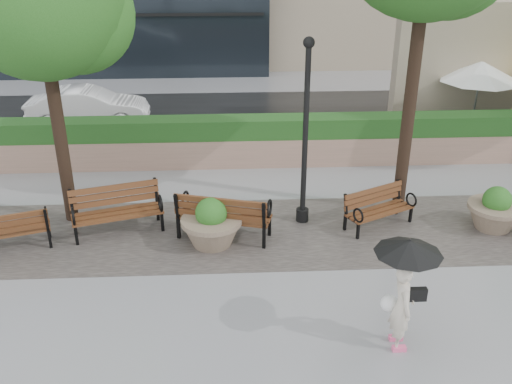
{
  "coord_description": "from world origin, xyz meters",
  "views": [
    {
      "loc": [
        -0.88,
        -7.94,
        6.14
      ],
      "look_at": [
        -0.32,
        2.75,
        1.1
      ],
      "focal_mm": 40.0,
      "sensor_mm": 36.0,
      "label": 1
    }
  ],
  "objects_px": {
    "bench_3": "(378,216)",
    "lamppost": "(305,146)",
    "bench_0": "(8,238)",
    "bench_1": "(118,220)",
    "bench_2": "(224,224)",
    "pedestrian": "(404,284)",
    "planter_right": "(495,212)",
    "planter_left": "(212,227)",
    "car_right": "(88,107)"
  },
  "relations": [
    {
      "from": "bench_3",
      "to": "lamppost",
      "type": "bearing_deg",
      "value": 141.35
    },
    {
      "from": "bench_0",
      "to": "bench_1",
      "type": "xyz_separation_m",
      "value": [
        2.15,
        0.65,
        0.03
      ]
    },
    {
      "from": "bench_2",
      "to": "lamppost",
      "type": "relative_size",
      "value": 0.51
    },
    {
      "from": "bench_2",
      "to": "pedestrian",
      "type": "relative_size",
      "value": 1.11
    },
    {
      "from": "bench_3",
      "to": "planter_right",
      "type": "distance_m",
      "value": 2.54
    },
    {
      "from": "bench_3",
      "to": "lamppost",
      "type": "height_order",
      "value": "lamppost"
    },
    {
      "from": "planter_left",
      "to": "pedestrian",
      "type": "relative_size",
      "value": 0.67
    },
    {
      "from": "bench_0",
      "to": "bench_2",
      "type": "xyz_separation_m",
      "value": [
        4.46,
        0.3,
        0.04
      ]
    },
    {
      "from": "bench_3",
      "to": "planter_left",
      "type": "height_order",
      "value": "planter_left"
    },
    {
      "from": "pedestrian",
      "to": "bench_0",
      "type": "bearing_deg",
      "value": 69.2
    },
    {
      "from": "car_right",
      "to": "pedestrian",
      "type": "bearing_deg",
      "value": -149.77
    },
    {
      "from": "bench_2",
      "to": "planter_right",
      "type": "bearing_deg",
      "value": -163.08
    },
    {
      "from": "bench_1",
      "to": "bench_2",
      "type": "distance_m",
      "value": 2.33
    },
    {
      "from": "bench_2",
      "to": "car_right",
      "type": "height_order",
      "value": "car_right"
    },
    {
      "from": "bench_1",
      "to": "pedestrian",
      "type": "bearing_deg",
      "value": -54.46
    },
    {
      "from": "planter_left",
      "to": "planter_right",
      "type": "bearing_deg",
      "value": 3.53
    },
    {
      "from": "bench_3",
      "to": "car_right",
      "type": "distance_m",
      "value": 10.88
    },
    {
      "from": "bench_2",
      "to": "pedestrian",
      "type": "xyz_separation_m",
      "value": [
        2.78,
        -3.61,
        0.84
      ]
    },
    {
      "from": "bench_3",
      "to": "planter_left",
      "type": "bearing_deg",
      "value": 162.26
    },
    {
      "from": "planter_right",
      "to": "pedestrian",
      "type": "distance_m",
      "value": 4.94
    },
    {
      "from": "bench_2",
      "to": "pedestrian",
      "type": "bearing_deg",
      "value": 143.57
    },
    {
      "from": "bench_3",
      "to": "planter_right",
      "type": "xyz_separation_m",
      "value": [
        2.53,
        -0.22,
        0.14
      ]
    },
    {
      "from": "planter_left",
      "to": "lamppost",
      "type": "relative_size",
      "value": 0.31
    },
    {
      "from": "planter_left",
      "to": "car_right",
      "type": "height_order",
      "value": "car_right"
    },
    {
      "from": "bench_0",
      "to": "planter_right",
      "type": "bearing_deg",
      "value": 164.41
    },
    {
      "from": "bench_3",
      "to": "pedestrian",
      "type": "distance_m",
      "value": 4.09
    },
    {
      "from": "lamppost",
      "to": "car_right",
      "type": "xyz_separation_m",
      "value": [
        -6.25,
        7.12,
        -1.18
      ]
    },
    {
      "from": "bench_3",
      "to": "pedestrian",
      "type": "height_order",
      "value": "pedestrian"
    },
    {
      "from": "planter_left",
      "to": "planter_right",
      "type": "xyz_separation_m",
      "value": [
        6.21,
        0.38,
        -0.03
      ]
    },
    {
      "from": "bench_3",
      "to": "planter_right",
      "type": "relative_size",
      "value": 1.43
    },
    {
      "from": "bench_2",
      "to": "lamppost",
      "type": "xyz_separation_m",
      "value": [
        1.78,
        0.66,
        1.51
      ]
    },
    {
      "from": "car_right",
      "to": "pedestrian",
      "type": "xyz_separation_m",
      "value": [
        7.25,
        -11.39,
        0.51
      ]
    },
    {
      "from": "lamppost",
      "to": "planter_right",
      "type": "bearing_deg",
      "value": -7.67
    },
    {
      "from": "planter_left",
      "to": "pedestrian",
      "type": "distance_m",
      "value": 4.56
    },
    {
      "from": "planter_right",
      "to": "car_right",
      "type": "height_order",
      "value": "car_right"
    },
    {
      "from": "planter_left",
      "to": "lamppost",
      "type": "distance_m",
      "value": 2.64
    },
    {
      "from": "bench_3",
      "to": "lamppost",
      "type": "xyz_separation_m",
      "value": [
        -1.66,
        0.34,
        1.57
      ]
    },
    {
      "from": "planter_right",
      "to": "pedestrian",
      "type": "relative_size",
      "value": 0.63
    },
    {
      "from": "planter_right",
      "to": "car_right",
      "type": "xyz_separation_m",
      "value": [
        -10.44,
        7.69,
        0.25
      ]
    },
    {
      "from": "bench_2",
      "to": "car_right",
      "type": "relative_size",
      "value": 0.54
    },
    {
      "from": "car_right",
      "to": "planter_left",
      "type": "bearing_deg",
      "value": -154.64
    },
    {
      "from": "lamppost",
      "to": "pedestrian",
      "type": "xyz_separation_m",
      "value": [
        1.0,
        -4.27,
        -0.66
      ]
    },
    {
      "from": "bench_0",
      "to": "lamppost",
      "type": "xyz_separation_m",
      "value": [
        6.23,
        0.96,
        1.55
      ]
    },
    {
      "from": "bench_0",
      "to": "planter_right",
      "type": "distance_m",
      "value": 10.43
    },
    {
      "from": "bench_0",
      "to": "bench_3",
      "type": "relative_size",
      "value": 1.06
    },
    {
      "from": "car_right",
      "to": "bench_1",
      "type": "bearing_deg",
      "value": -165.97
    },
    {
      "from": "bench_1",
      "to": "lamppost",
      "type": "distance_m",
      "value": 4.36
    },
    {
      "from": "bench_3",
      "to": "car_right",
      "type": "bearing_deg",
      "value": 109.57
    },
    {
      "from": "bench_0",
      "to": "bench_1",
      "type": "distance_m",
      "value": 2.25
    },
    {
      "from": "planter_left",
      "to": "pedestrian",
      "type": "xyz_separation_m",
      "value": [
        3.03,
        -3.32,
        0.74
      ]
    }
  ]
}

